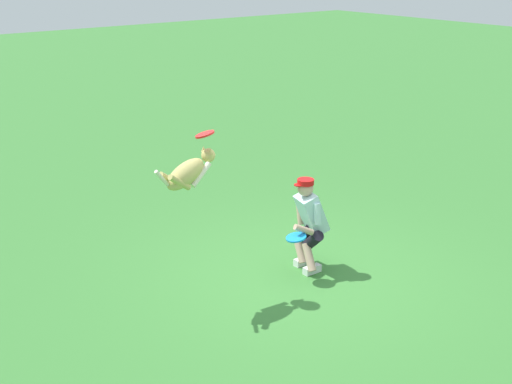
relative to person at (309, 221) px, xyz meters
name	(u,v)px	position (x,y,z in m)	size (l,w,h in m)	color
ground_plane	(302,278)	(0.24, 0.16, -0.70)	(60.00, 60.00, 0.00)	#3A7B34
person	(309,221)	(0.00, 0.00, 0.00)	(0.66, 0.66, 1.29)	silver
dog	(189,172)	(1.73, -0.18, 0.99)	(0.99, 0.39, 0.45)	tan
frisbee_flying	(205,134)	(1.44, -0.27, 1.37)	(0.24, 0.24, 0.02)	red
frisbee_held	(296,237)	(0.35, 0.15, -0.09)	(0.27, 0.27, 0.02)	#198BE4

